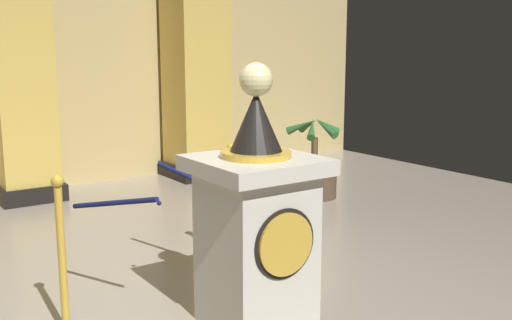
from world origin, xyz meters
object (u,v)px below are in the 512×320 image
object	(u,v)px
stanchion_far	(63,281)
potted_palm_right	(314,174)
stanchion_near	(232,221)
pedestal_clock	(256,225)

from	to	relation	value
stanchion_far	potted_palm_right	size ratio (longest dim) A/B	1.02
stanchion_near	stanchion_far	xyz separation A→B (m)	(-1.61, -0.54, 0.01)
pedestal_clock	stanchion_far	world-z (taller)	pedestal_clock
pedestal_clock	potted_palm_right	distance (m)	3.58
stanchion_near	potted_palm_right	xyz separation A→B (m)	(2.06, 1.36, -0.07)
pedestal_clock	stanchion_near	size ratio (longest dim) A/B	1.67
stanchion_far	potted_palm_right	xyz separation A→B (m)	(3.67, 1.90, -0.08)
stanchion_near	stanchion_far	distance (m)	1.70
pedestal_clock	potted_palm_right	bearing A→B (deg)	43.71
potted_palm_right	stanchion_near	bearing A→B (deg)	-146.64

